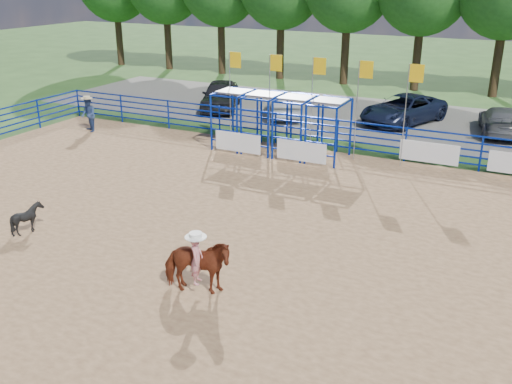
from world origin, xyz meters
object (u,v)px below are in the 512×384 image
car_a (221,95)px  car_c (403,109)px  car_b (286,103)px  horse_and_rider (197,263)px  calf (28,218)px  spectator_cowboy (88,114)px  car_d (501,120)px

car_a → car_c: size_ratio=0.91×
car_a → car_b: 4.12m
car_a → car_b: bearing=-20.8°
horse_and_rider → car_b: bearing=107.1°
calf → car_b: 17.45m
spectator_cowboy → car_d: (18.46, 8.82, -0.23)m
horse_and_rider → spectator_cowboy: 16.88m
horse_and_rider → car_b: (-5.56, 18.12, -0.12)m
car_d → spectator_cowboy: bearing=15.8°
spectator_cowboy → car_a: bearing=65.3°
calf → horse_and_rider: bearing=-124.3°
car_c → horse_and_rider: bearing=-69.8°
calf → car_d: bearing=-60.6°
calf → car_b: bearing=-31.4°
calf → car_a: car_a is taller
spectator_cowboy → car_d: spectator_cowboy is taller
calf → spectator_cowboy: bearing=4.8°
car_a → car_d: (15.08, 1.50, -0.16)m
car_a → car_b: car_a is taller
spectator_cowboy → car_c: (13.65, 8.77, -0.16)m
car_c → car_a: bearing=-149.9°
horse_and_rider → calf: (-6.54, 0.70, -0.36)m
car_a → car_b: (4.11, 0.10, -0.10)m
calf → spectator_cowboy: spectator_cowboy is taller
car_c → car_b: bearing=-145.6°
car_a → car_c: (10.28, 1.45, -0.08)m
car_b → car_d: car_b is taller
car_a → car_d: size_ratio=1.06×
car_c → car_d: 4.81m
spectator_cowboy → car_a: 8.06m
spectator_cowboy → car_d: size_ratio=0.39×
horse_and_rider → car_d: size_ratio=0.50×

